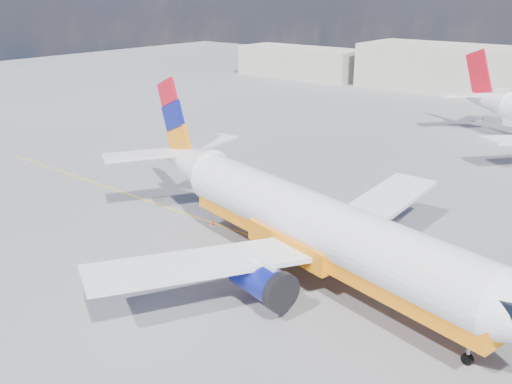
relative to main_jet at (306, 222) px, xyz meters
The scene contains 5 objects.
ground 6.88m from the main_jet, behind, with size 240.00×240.00×0.00m, color #5D5D62.
taxi_line 7.27m from the main_jet, 157.32° to the left, with size 70.00×0.15×0.01m, color yellow.
terminal_annex 87.66m from the main_jet, 125.42° to the left, with size 26.00×10.00×6.00m, color #BEB6A4.
main_jet is the anchor object (origin of this frame).
traffic_cone 10.92m from the main_jet, 168.82° to the left, with size 0.35×0.35×0.49m.
Camera 1 is at (24.48, -27.07, 17.63)m, focal length 40.00 mm.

